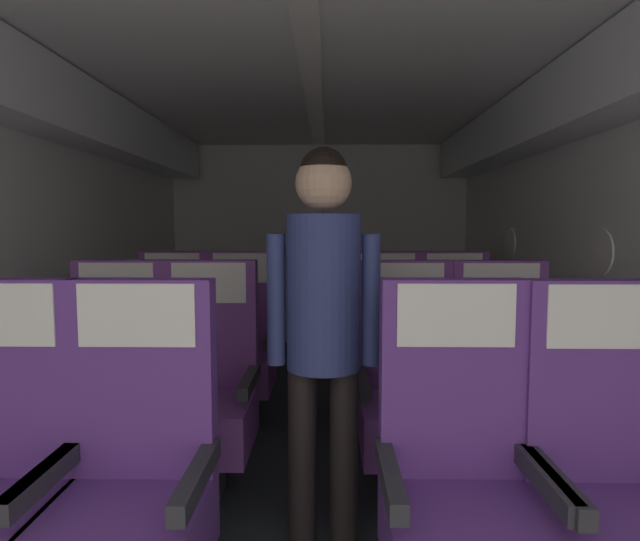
{
  "coord_description": "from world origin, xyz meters",
  "views": [
    {
      "loc": [
        0.1,
        -0.01,
        1.29
      ],
      "look_at": [
        0.05,
        3.09,
        1.03
      ],
      "focal_mm": 29.1,
      "sensor_mm": 36.0,
      "label": 1
    }
  ],
  "objects": [
    {
      "name": "seat_c_left_aisle",
      "position": [
        -0.49,
        3.35,
        0.48
      ],
      "size": [
        0.49,
        0.5,
        1.12
      ],
      "color": "#38383D",
      "rests_on": "ground"
    },
    {
      "name": "seat_c_left_window",
      "position": [
        -0.95,
        3.36,
        0.48
      ],
      "size": [
        0.49,
        0.5,
        1.12
      ],
      "color": "#38383D",
      "rests_on": "ground"
    },
    {
      "name": "seat_b_left_window",
      "position": [
        -0.95,
        2.42,
        0.48
      ],
      "size": [
        0.49,
        0.5,
        1.12
      ],
      "color": "#38383D",
      "rests_on": "ground"
    },
    {
      "name": "seat_a_right_aisle",
      "position": [
        0.96,
        1.48,
        0.48
      ],
      "size": [
        0.49,
        0.5,
        1.12
      ],
      "color": "#38383D",
      "rests_on": "ground"
    },
    {
      "name": "seat_b_left_aisle",
      "position": [
        -0.49,
        2.43,
        0.48
      ],
      "size": [
        0.49,
        0.5,
        1.12
      ],
      "color": "#38383D",
      "rests_on": "ground"
    },
    {
      "name": "ground",
      "position": [
        0.0,
        2.86,
        -0.01
      ],
      "size": [
        3.49,
        6.12,
        0.02
      ],
      "primitive_type": "cube",
      "color": "#23282D"
    },
    {
      "name": "flight_attendant",
      "position": [
        0.08,
        1.93,
        0.97
      ],
      "size": [
        0.43,
        0.28,
        1.58
      ],
      "rotation": [
        0.0,
        0.0,
        2.93
      ],
      "color": "black",
      "rests_on": "ground"
    },
    {
      "name": "seat_b_right_aisle",
      "position": [
        0.94,
        2.41,
        0.48
      ],
      "size": [
        0.49,
        0.5,
        1.12
      ],
      "color": "#38383D",
      "rests_on": "ground"
    },
    {
      "name": "seat_b_right_window",
      "position": [
        0.48,
        2.42,
        0.48
      ],
      "size": [
        0.49,
        0.5,
        1.12
      ],
      "color": "#38383D",
      "rests_on": "ground"
    },
    {
      "name": "fuselage_shell",
      "position": [
        0.0,
        3.12,
        1.59
      ],
      "size": [
        3.37,
        5.77,
        2.24
      ],
      "color": "silver",
      "rests_on": "ground"
    },
    {
      "name": "seat_c_right_window",
      "position": [
        0.49,
        3.34,
        0.48
      ],
      "size": [
        0.49,
        0.5,
        1.12
      ],
      "color": "#38383D",
      "rests_on": "ground"
    },
    {
      "name": "seat_a_right_window",
      "position": [
        0.5,
        1.5,
        0.48
      ],
      "size": [
        0.49,
        0.5,
        1.12
      ],
      "color": "#38383D",
      "rests_on": "ground"
    },
    {
      "name": "seat_a_left_aisle",
      "position": [
        -0.5,
        1.48,
        0.48
      ],
      "size": [
        0.49,
        0.5,
        1.12
      ],
      "color": "#38383D",
      "rests_on": "ground"
    },
    {
      "name": "seat_c_right_aisle",
      "position": [
        0.94,
        3.35,
        0.48
      ],
      "size": [
        0.49,
        0.5,
        1.12
      ],
      "color": "#38383D",
      "rests_on": "ground"
    }
  ]
}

